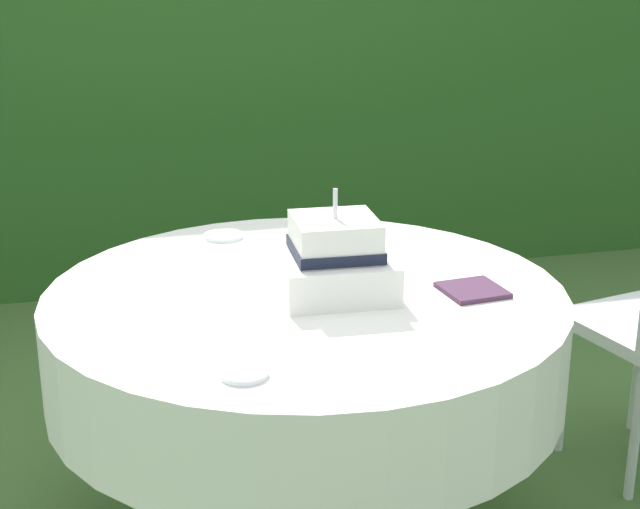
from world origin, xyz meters
name	(u,v)px	position (x,y,z in m)	size (l,w,h in m)	color
foliage_hedge	(186,22)	(0.00, 2.35, 1.22)	(5.93, 0.52, 2.45)	#28561E
cake_table	(306,339)	(0.00, 0.00, 0.61)	(1.34, 1.34, 0.75)	#4C4C51
wedding_cake	(336,259)	(0.07, -0.03, 0.83)	(0.30, 0.30, 0.27)	white
serving_plate_near	(244,374)	(-0.24, -0.45, 0.75)	(0.10, 0.10, 0.01)	white
serving_plate_far	(224,236)	(-0.13, 0.50, 0.75)	(0.12, 0.12, 0.01)	white
napkin_stack	(472,290)	(0.41, -0.12, 0.75)	(0.15, 0.15, 0.01)	#4C2D47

